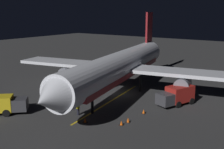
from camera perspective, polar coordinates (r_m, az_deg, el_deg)
ground_plane at (r=43.22m, az=1.53°, el=-4.17°), size 180.00×180.00×0.20m
apron_guide_stripe at (r=39.52m, az=-0.52°, el=-5.66°), size 2.79×18.59×0.01m
airliner at (r=42.70m, az=1.89°, el=1.75°), size 37.35×40.33×12.42m
baggage_truck at (r=37.28m, az=-21.87°, el=-5.83°), size 5.61×5.44×2.33m
catering_truck at (r=38.96m, az=13.22°, el=-4.29°), size 3.95×5.91×2.59m
ground_crew_worker at (r=34.70m, az=-7.02°, el=-6.90°), size 0.40×0.40×1.74m
traffic_cone_near_left at (r=32.52m, az=3.34°, el=-9.40°), size 0.50×0.50×0.55m
traffic_cone_near_right at (r=35.37m, az=6.54°, el=-7.59°), size 0.50×0.50×0.55m
traffic_cone_under_wing at (r=31.72m, az=1.94°, el=-9.98°), size 0.50×0.50×0.55m
traffic_cone_far at (r=32.57m, az=-5.58°, el=-9.41°), size 0.50×0.50×0.55m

